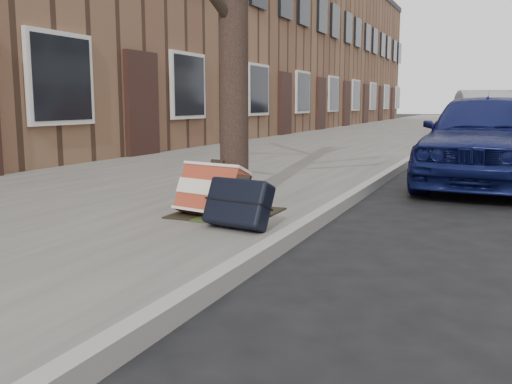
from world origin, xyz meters
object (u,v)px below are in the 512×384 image
at_px(suitcase_navy, 238,203).
at_px(car_near_front, 487,138).
at_px(suitcase_red, 211,191).
at_px(car_near_mid, 487,115).

xyz_separation_m(suitcase_navy, car_near_front, (1.73, 4.29, 0.32)).
relative_size(suitcase_navy, car_near_front, 0.14).
distance_m(suitcase_navy, car_near_front, 4.63).
relative_size(suitcase_red, suitcase_navy, 1.14).
distance_m(suitcase_navy, car_near_mid, 14.92).
height_order(suitcase_navy, car_near_mid, car_near_mid).
xyz_separation_m(car_near_front, car_near_mid, (-0.22, 10.54, 0.11)).
relative_size(suitcase_red, car_near_mid, 0.13).
bearing_deg(suitcase_red, car_near_mid, 95.79).
bearing_deg(suitcase_navy, suitcase_red, 152.46).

